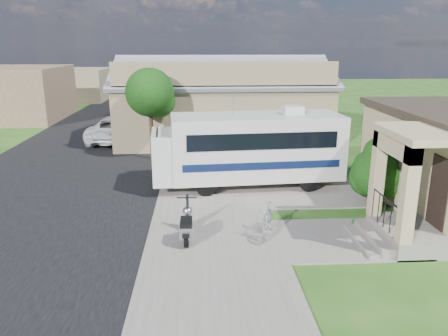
{
  "coord_description": "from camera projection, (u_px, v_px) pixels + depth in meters",
  "views": [
    {
      "loc": [
        -1.36,
        -12.82,
        5.67
      ],
      "look_at": [
        -0.5,
        2.5,
        1.3
      ],
      "focal_mm": 35.0,
      "sensor_mm": 36.0,
      "label": 1
    }
  ],
  "objects": [
    {
      "name": "street_tree_c",
      "position": [
        173.0,
        73.0,
        39.82
      ],
      "size": [
        2.44,
        2.4,
        4.42
      ],
      "color": "#312216",
      "rests_on": "ground"
    },
    {
      "name": "van",
      "position": [
        129.0,
        111.0,
        33.01
      ],
      "size": [
        3.24,
        5.88,
        1.61
      ],
      "primitive_type": "imported",
      "rotation": [
        0.0,
        0.0,
        0.18
      ],
      "color": "white",
      "rests_on": "ground"
    },
    {
      "name": "street_tree_a",
      "position": [
        152.0,
        95.0,
        21.54
      ],
      "size": [
        2.44,
        2.4,
        4.58
      ],
      "color": "#312216",
      "rests_on": "ground"
    },
    {
      "name": "street_tree_b",
      "position": [
        166.0,
        77.0,
        31.1
      ],
      "size": [
        2.44,
        2.4,
        4.73
      ],
      "color": "#312216",
      "rests_on": "ground"
    },
    {
      "name": "warehouse",
      "position": [
        222.0,
        106.0,
        26.81
      ],
      "size": [
        12.5,
        8.4,
        5.04
      ],
      "color": "#826F51",
      "rests_on": "ground"
    },
    {
      "name": "driveway_slab",
      "position": [
        269.0,
        183.0,
        18.34
      ],
      "size": [
        7.0,
        6.0,
        0.05
      ],
      "primitive_type": "cube",
      "color": "#67635D",
      "rests_on": "ground"
    },
    {
      "name": "shrub",
      "position": [
        378.0,
        170.0,
        15.8
      ],
      "size": [
        2.02,
        1.93,
        2.48
      ],
      "color": "#312216",
      "rests_on": "ground"
    },
    {
      "name": "sidewalk_slab",
      "position": [
        207.0,
        153.0,
        23.48
      ],
      "size": [
        4.0,
        80.0,
        0.06
      ],
      "primitive_type": "cube",
      "color": "#67635D",
      "rests_on": "ground"
    },
    {
      "name": "garden_hose",
      "position": [
        357.0,
        224.0,
        14.07
      ],
      "size": [
        0.36,
        0.36,
        0.16
      ],
      "primitive_type": "cylinder",
      "color": "#135F1B",
      "rests_on": "ground"
    },
    {
      "name": "walk_slab",
      "position": [
        346.0,
        239.0,
        13.14
      ],
      "size": [
        4.0,
        3.0,
        0.05
      ],
      "primitive_type": "cube",
      "color": "#67635D",
      "rests_on": "ground"
    },
    {
      "name": "pickup_truck",
      "position": [
        120.0,
        128.0,
        26.35
      ],
      "size": [
        3.41,
        5.88,
        1.54
      ],
      "primitive_type": "imported",
      "rotation": [
        0.0,
        0.0,
        2.98
      ],
      "color": "white",
      "rests_on": "ground"
    },
    {
      "name": "scooter",
      "position": [
        187.0,
        225.0,
        12.87
      ],
      "size": [
        0.62,
        1.76,
        1.16
      ],
      "rotation": [
        0.0,
        0.0,
        -0.01
      ],
      "color": "black",
      "rests_on": "ground"
    },
    {
      "name": "street_slab",
      "position": [
        84.0,
        155.0,
        23.14
      ],
      "size": [
        9.0,
        80.0,
        0.02
      ],
      "primitive_type": "cube",
      "color": "black",
      "rests_on": "ground"
    },
    {
      "name": "ground",
      "position": [
        244.0,
        228.0,
        13.94
      ],
      "size": [
        120.0,
        120.0,
        0.0
      ],
      "primitive_type": "plane",
      "color": "#1B4613"
    },
    {
      "name": "motorhome",
      "position": [
        249.0,
        147.0,
        17.62
      ],
      "size": [
        7.72,
        2.95,
        3.88
      ],
      "rotation": [
        0.0,
        0.0,
        0.08
      ],
      "color": "#B9B9B4",
      "rests_on": "ground"
    },
    {
      "name": "distant_bldg_near",
      "position": [
        68.0,
        85.0,
        45.34
      ],
      "size": [
        8.0,
        7.0,
        3.2
      ],
      "primitive_type": "cube",
      "color": "#826F51",
      "rests_on": "ground"
    },
    {
      "name": "bicycle",
      "position": [
        267.0,
        222.0,
        13.17
      ],
      "size": [
        0.93,
        1.69,
        0.98
      ],
      "primitive_type": "imported",
      "rotation": [
        0.0,
        0.0,
        -0.31
      ],
      "color": "#939299",
      "rests_on": "ground"
    }
  ]
}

